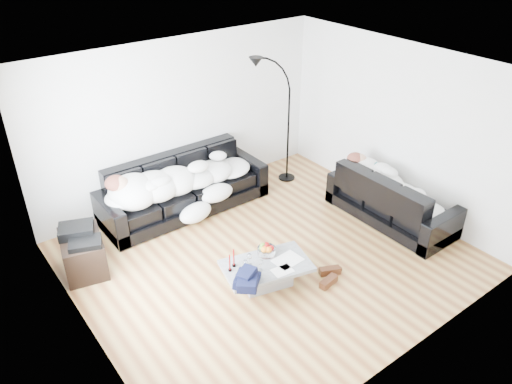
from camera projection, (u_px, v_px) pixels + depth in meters
ground at (269, 256)px, 6.95m from camera, size 5.00×5.00×0.00m
wall_back at (181, 120)px, 7.85m from camera, size 5.00×0.02×2.60m
wall_left at (75, 245)px, 5.00m from camera, size 0.02×4.50×2.60m
wall_right at (398, 128)px, 7.60m from camera, size 0.02×4.50×2.60m
ceiling at (272, 73)px, 5.65m from camera, size 5.00×5.00×0.00m
sofa_back at (184, 186)px, 7.81m from camera, size 2.66×0.92×0.87m
sofa_right at (392, 197)px, 7.57m from camera, size 0.85×1.98×0.80m
sleeper_back at (185, 175)px, 7.66m from camera, size 2.25×0.78×0.45m
sleeper_right at (394, 184)px, 7.45m from camera, size 0.72×1.70×0.41m
teal_cushion at (362, 165)px, 7.80m from camera, size 0.42×0.38×0.20m
coffee_table at (266, 274)px, 6.37m from camera, size 1.22×0.89×0.32m
fruit_bowl at (267, 249)px, 6.44m from camera, size 0.26×0.26×0.15m
wine_glass_a at (249, 259)px, 6.24m from camera, size 0.07×0.07×0.17m
wine_glass_b at (245, 266)px, 6.13m from camera, size 0.08×0.08×0.17m
wine_glass_c at (261, 265)px, 6.15m from camera, size 0.07×0.07×0.15m
candle_left at (230, 263)px, 6.12m from camera, size 0.05×0.05×0.24m
candle_right at (234, 258)px, 6.19m from camera, size 0.06×0.06×0.26m
newspaper_a at (288, 260)px, 6.35m from camera, size 0.37×0.29×0.01m
newspaper_b at (282, 270)px, 6.17m from camera, size 0.28×0.21×0.01m
navy_jacket at (248, 276)px, 5.83m from camera, size 0.46×0.43×0.18m
shoes at (329, 276)px, 6.50m from camera, size 0.48×0.36×0.11m
av_cabinet at (83, 254)px, 6.58m from camera, size 0.67×0.84×0.51m
stereo at (79, 234)px, 6.42m from camera, size 0.53×0.48×0.13m
floor_lamp at (288, 126)px, 8.42m from camera, size 0.79×0.53×2.01m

